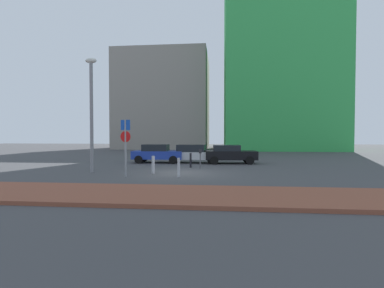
{
  "coord_description": "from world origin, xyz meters",
  "views": [
    {
      "loc": [
        2.32,
        -16.58,
        2.21
      ],
      "look_at": [
        0.38,
        2.9,
        1.64
      ],
      "focal_mm": 26.41,
      "sensor_mm": 36.0,
      "label": 1
    }
  ],
  "objects": [
    {
      "name": "ground_plane",
      "position": [
        0.0,
        0.0,
        0.0
      ],
      "size": [
        120.0,
        120.0,
        0.0
      ],
      "primitive_type": "plane",
      "color": "#424244"
    },
    {
      "name": "traffic_bollard_mid",
      "position": [
        0.13,
        -1.72,
        0.52
      ],
      "size": [
        0.15,
        0.15,
        1.03
      ],
      "primitive_type": "cylinder",
      "color": "#B7B7BC",
      "rests_on": "ground"
    },
    {
      "name": "parked_car_blue",
      "position": [
        -2.8,
        6.21,
        0.78
      ],
      "size": [
        4.11,
        1.99,
        1.51
      ],
      "color": "#1E389E",
      "rests_on": "ground"
    },
    {
      "name": "sidewalk_brick",
      "position": [
        0.0,
        -6.56,
        0.07
      ],
      "size": [
        40.0,
        3.48,
        0.14
      ],
      "primitive_type": "cube",
      "color": "brown",
      "rests_on": "ground"
    },
    {
      "name": "building_under_construction",
      "position": [
        -7.64,
        34.4,
        8.26
      ],
      "size": [
        15.51,
        14.26,
        16.51
      ],
      "primitive_type": "cube",
      "color": "gray",
      "rests_on": "ground"
    },
    {
      "name": "street_lamp",
      "position": [
        -5.4,
        -0.21,
        4.06
      ],
      "size": [
        0.7,
        0.36,
        6.88
      ],
      "color": "gray",
      "rests_on": "ground"
    },
    {
      "name": "parked_car_black",
      "position": [
        3.11,
        6.19,
        0.78
      ],
      "size": [
        4.15,
        2.24,
        1.48
      ],
      "color": "black",
      "rests_on": "ground"
    },
    {
      "name": "parking_meter",
      "position": [
        0.99,
        2.44,
        0.85
      ],
      "size": [
        0.18,
        0.14,
        1.31
      ],
      "color": "#4C4C51",
      "rests_on": "ground"
    },
    {
      "name": "parked_car_silver",
      "position": [
        0.13,
        6.35,
        0.77
      ],
      "size": [
        4.64,
        2.14,
        1.49
      ],
      "color": "#B7BABF",
      "rests_on": "ground"
    },
    {
      "name": "parking_sign_post",
      "position": [
        -2.76,
        -1.79,
        1.95
      ],
      "size": [
        0.59,
        0.15,
        3.1
      ],
      "color": "gray",
      "rests_on": "ground"
    },
    {
      "name": "traffic_bollard_far",
      "position": [
        0.28,
        2.96,
        0.51
      ],
      "size": [
        0.14,
        0.14,
        1.01
      ],
      "primitive_type": "cylinder",
      "color": "black",
      "rests_on": "ground"
    },
    {
      "name": "traffic_bollard_near",
      "position": [
        -1.58,
        -0.39,
        0.52
      ],
      "size": [
        0.18,
        0.18,
        1.03
      ],
      "primitive_type": "cylinder",
      "color": "#B7B7BC",
      "rests_on": "ground"
    },
    {
      "name": "building_colorful_midrise",
      "position": [
        11.76,
        32.04,
        15.45
      ],
      "size": [
        17.31,
        17.07,
        30.9
      ],
      "primitive_type": "cube",
      "color": "green",
      "rests_on": "ground"
    }
  ]
}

